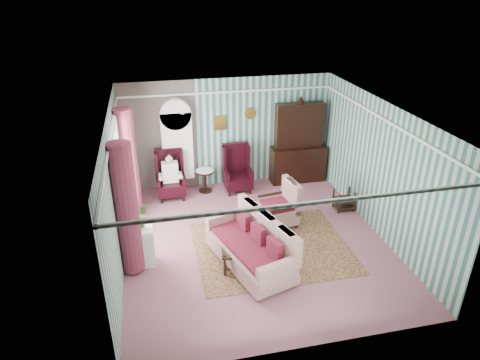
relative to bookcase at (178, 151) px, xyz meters
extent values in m
plane|color=#985969|center=(1.35, -2.84, -1.12)|extent=(6.00, 6.00, 0.00)
cube|color=#37645C|center=(1.35, 0.16, 0.33)|extent=(5.50, 0.02, 2.90)
cube|color=#37645C|center=(1.35, -5.84, 0.33)|extent=(5.50, 0.02, 2.90)
cube|color=#37645C|center=(-1.40, -2.84, 0.33)|extent=(0.02, 6.00, 2.90)
cube|color=#37645C|center=(4.10, -2.84, 0.33)|extent=(0.02, 6.00, 2.90)
cube|color=white|center=(1.35, -2.84, 1.78)|extent=(5.50, 6.00, 0.02)
cube|color=#7F4151|center=(-0.45, 0.15, 0.33)|extent=(1.90, 0.01, 2.90)
cube|color=white|center=(1.35, -2.84, 1.43)|extent=(5.50, 6.00, 0.05)
cube|color=white|center=(-1.37, -2.24, 0.43)|extent=(0.04, 1.50, 1.90)
cylinder|color=maroon|center=(-1.20, -3.29, 0.23)|extent=(0.44, 0.44, 2.60)
cylinder|color=maroon|center=(-1.20, -1.19, 0.23)|extent=(0.44, 0.44, 2.60)
cube|color=#AE852E|center=(1.15, 0.13, 0.63)|extent=(0.30, 0.03, 0.38)
cube|color=white|center=(0.00, 0.00, 0.00)|extent=(0.80, 0.28, 2.24)
cube|color=black|center=(3.25, -0.12, 0.06)|extent=(1.50, 0.56, 2.36)
cube|color=black|center=(-0.25, -0.39, -0.50)|extent=(0.76, 0.80, 1.25)
cube|color=black|center=(1.50, -0.39, -0.50)|extent=(0.76, 0.80, 1.25)
cylinder|color=black|center=(0.65, -0.24, -0.82)|extent=(0.50, 0.50, 0.60)
cube|color=black|center=(3.82, -1.94, -0.85)|extent=(0.45, 0.38, 0.54)
cube|color=white|center=(-1.05, -3.14, -0.72)|extent=(0.55, 0.35, 0.80)
cube|color=#481F18|center=(1.65, -3.14, -1.11)|extent=(3.20, 2.60, 0.01)
cube|color=beige|center=(1.04, -3.65, -0.59)|extent=(1.52, 2.30, 1.06)
cube|color=beige|center=(2.05, -2.23, -0.66)|extent=(0.96, 0.97, 0.92)
cube|color=black|center=(0.94, -3.70, -0.90)|extent=(0.99, 0.65, 0.44)
imported|color=#1D551A|center=(-1.15, -3.28, -0.13)|extent=(0.36, 0.32, 0.39)
imported|color=#17491A|center=(-0.97, -3.01, -0.07)|extent=(0.32, 0.29, 0.49)
imported|color=#184A17|center=(-1.16, -3.09, -0.13)|extent=(0.24, 0.24, 0.37)
camera|label=1|loc=(-0.63, -10.36, 4.11)|focal=32.00mm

